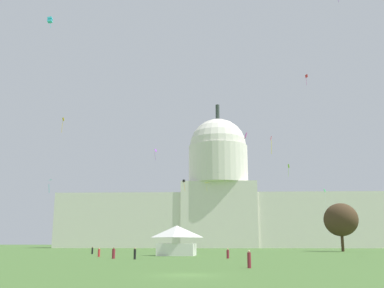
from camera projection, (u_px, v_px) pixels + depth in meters
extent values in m
plane|color=#42662D|center=(186.00, 275.00, 33.91)|extent=(800.00, 800.00, 0.00)
cube|color=silver|center=(139.00, 221.00, 195.44)|extent=(70.79, 18.70, 23.33)
cube|color=silver|center=(300.00, 221.00, 192.12)|extent=(70.79, 18.70, 23.33)
cube|color=silver|center=(219.00, 215.00, 194.29)|extent=(32.51, 20.57, 28.03)
cylinder|color=silver|center=(218.00, 165.00, 199.18)|extent=(26.61, 26.61, 16.93)
sphere|color=silver|center=(218.00, 147.00, 201.02)|extent=(25.67, 25.67, 25.67)
cylinder|color=#2D3833|center=(218.00, 112.00, 204.59)|extent=(1.80, 1.80, 7.15)
cube|color=white|center=(177.00, 250.00, 82.32)|extent=(7.21, 6.02, 2.23)
pyramid|color=white|center=(177.00, 231.00, 83.04)|extent=(7.58, 6.32, 2.20)
cylinder|color=#42301E|center=(342.00, 240.00, 119.40)|extent=(0.79, 0.79, 5.81)
ellipsoid|color=#42301E|center=(341.00, 220.00, 120.61)|extent=(12.23, 11.95, 8.95)
cylinder|color=red|center=(99.00, 253.00, 76.23)|extent=(0.53, 0.53, 1.29)
sphere|color=tan|center=(99.00, 249.00, 76.39)|extent=(0.28, 0.28, 0.21)
cylinder|color=maroon|center=(249.00, 260.00, 43.11)|extent=(0.42, 0.42, 1.49)
sphere|color=beige|center=(249.00, 251.00, 43.30)|extent=(0.26, 0.26, 0.22)
cylinder|color=maroon|center=(114.00, 254.00, 67.56)|extent=(0.58, 0.58, 1.47)
sphere|color=brown|center=(114.00, 248.00, 67.74)|extent=(0.27, 0.27, 0.22)
cylinder|color=black|center=(92.00, 251.00, 93.05)|extent=(0.51, 0.51, 1.32)
sphere|color=#A37556|center=(93.00, 247.00, 93.22)|extent=(0.29, 0.29, 0.21)
cylinder|color=black|center=(135.00, 254.00, 64.72)|extent=(0.47, 0.47, 1.48)
sphere|color=tan|center=(135.00, 248.00, 64.91)|extent=(0.31, 0.31, 0.23)
cylinder|color=maroon|center=(228.00, 254.00, 68.47)|extent=(0.56, 0.56, 1.29)
sphere|color=tan|center=(228.00, 249.00, 68.64)|extent=(0.34, 0.34, 0.25)
cube|color=purple|center=(156.00, 150.00, 160.19)|extent=(0.89, 0.75, 1.16)
cylinder|color=purple|center=(155.00, 156.00, 159.73)|extent=(0.45, 0.40, 3.19)
cube|color=#8CD133|center=(289.00, 166.00, 128.82)|extent=(0.44, 0.65, 1.06)
cylinder|color=#8CD133|center=(288.00, 172.00, 128.43)|extent=(0.37, 0.22, 2.65)
pyramid|color=yellow|center=(207.00, 183.00, 159.69)|extent=(1.81, 0.77, 0.19)
cylinder|color=yellow|center=(207.00, 189.00, 159.05)|extent=(0.20, 0.18, 1.98)
pyramid|color=white|center=(220.00, 173.00, 174.09)|extent=(1.65, 1.70, 0.23)
pyramid|color=teal|center=(48.00, 182.00, 97.31)|extent=(1.24, 1.32, 0.31)
cylinder|color=teal|center=(49.00, 188.00, 97.18)|extent=(0.19, 0.32, 1.91)
cube|color=green|center=(325.00, 190.00, 120.59)|extent=(0.70, 0.61, 0.96)
cylinder|color=white|center=(326.00, 198.00, 120.15)|extent=(0.25, 0.13, 2.98)
cube|color=#33BCDB|center=(50.00, 21.00, 96.51)|extent=(1.09, 1.04, 0.59)
cube|color=#33BCDB|center=(50.00, 19.00, 96.65)|extent=(1.09, 1.04, 0.59)
cylinder|color=#33BCDB|center=(50.00, 25.00, 96.32)|extent=(0.22, 0.14, 1.28)
cube|color=#D1339E|center=(246.00, 136.00, 74.19)|extent=(0.48, 1.07, 1.04)
cube|color=gold|center=(63.00, 119.00, 96.89)|extent=(0.71, 0.61, 0.81)
cylinder|color=gold|center=(62.00, 127.00, 96.53)|extent=(0.26, 0.26, 2.68)
cube|color=pink|center=(271.00, 138.00, 89.74)|extent=(0.56, 0.90, 0.76)
cylinder|color=yellow|center=(271.00, 147.00, 89.33)|extent=(0.16, 0.28, 2.93)
cube|color=black|center=(184.00, 182.00, 145.45)|extent=(0.97, 0.97, 0.47)
cube|color=black|center=(184.00, 180.00, 145.54)|extent=(0.97, 0.97, 0.47)
cylinder|color=orange|center=(184.00, 187.00, 145.07)|extent=(0.46, 0.09, 3.11)
cube|color=red|center=(306.00, 76.00, 141.30)|extent=(0.59, 1.03, 1.06)
cylinder|color=#D1339E|center=(306.00, 81.00, 140.91)|extent=(0.14, 0.16, 2.58)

